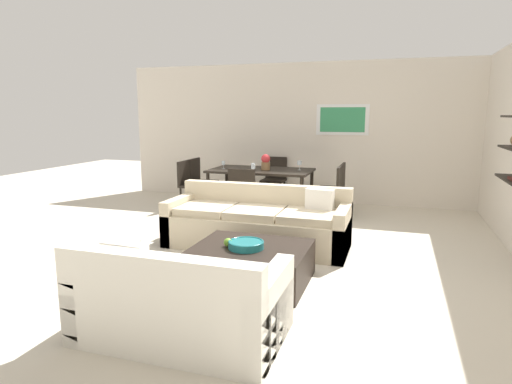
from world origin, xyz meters
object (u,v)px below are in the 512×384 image
apple_on_coffee_table (228,242)px  dining_chair_right_far (336,185)px  dining_chair_left_far (200,178)px  coffee_table (251,264)px  dining_chair_right_near (332,189)px  dining_chair_head (274,176)px  wine_glass_right_far (299,163)px  decorative_bowl (246,244)px  centerpiece_vase (266,162)px  dining_table (261,173)px  wine_glass_foot (253,166)px  dining_chair_left_near (189,181)px  wine_glass_head (268,161)px  sofa_beige (258,224)px  dining_chair_foot (244,192)px  wine_glass_left_near (223,163)px  loveseat_white (180,302)px

apple_on_coffee_table → dining_chair_right_far: 3.62m
apple_on_coffee_table → dining_chair_left_far: (-1.99, 3.57, 0.08)m
coffee_table → dining_chair_right_near: (0.40, 3.04, 0.31)m
dining_chair_head → wine_glass_right_far: (0.67, -0.78, 0.37)m
decorative_bowl → centerpiece_vase: bearing=103.3°
dining_table → wine_glass_foot: wine_glass_foot is taller
wine_glass_right_far → centerpiece_vase: 0.59m
dining_chair_right_far → dining_chair_head: bearing=152.3°
dining_chair_left_near → wine_glass_head: size_ratio=6.11×
sofa_beige → apple_on_coffee_table: (0.08, -1.29, 0.13)m
dining_chair_left_near → wine_glass_head: wine_glass_head is taller
wine_glass_foot → apple_on_coffee_table: bearing=-76.7°
dining_chair_foot → wine_glass_left_near: bearing=130.5°
dining_chair_left_near → wine_glass_foot: wine_glass_foot is taller
dining_chair_foot → wine_glass_head: 1.39m
dining_chair_head → wine_glass_left_near: wine_glass_left_near is taller
dining_chair_left_near → apple_on_coffee_table: bearing=-57.5°
dining_chair_foot → loveseat_white: bearing=-78.3°
apple_on_coffee_table → dining_chair_right_far: (0.62, 3.57, 0.08)m
dining_chair_left_far → wine_glass_right_far: bearing=-3.0°
dining_chair_foot → dining_chair_left_far: same height
coffee_table → dining_chair_left_near: size_ratio=1.33×
apple_on_coffee_table → centerpiece_vase: bearing=100.0°
dining_chair_left_near → dining_chair_right_far: (2.61, 0.45, 0.00)m
dining_chair_right_near → coffee_table: bearing=-97.4°
wine_glass_head → wine_glass_left_near: bearing=-139.7°
dining_chair_head → wine_glass_right_far: size_ratio=5.26×
loveseat_white → dining_chair_right_far: bearing=83.4°
dining_chair_right_near → centerpiece_vase: bearing=171.3°
apple_on_coffee_table → dining_chair_head: dining_chair_head is taller
coffee_table → dining_chair_head: dining_chair_head is taller
dining_chair_left_near → dining_chair_right_far: bearing=9.8°
wine_glass_foot → wine_glass_head: bearing=90.0°
decorative_bowl → wine_glass_head: size_ratio=2.54×
dining_chair_left_near → dining_chair_foot: (1.30, -0.68, 0.00)m
wine_glass_foot → wine_glass_right_far: bearing=40.3°
decorative_bowl → dining_chair_left_near: (-2.18, 3.11, 0.08)m
wine_glass_foot → wine_glass_right_far: (0.67, 0.57, 0.02)m
decorative_bowl → dining_table: (-0.88, 3.34, 0.26)m
dining_chair_left_near → dining_chair_head: same height
coffee_table → decorative_bowl: 0.25m
dining_chair_right_far → dining_chair_right_near: bearing=-90.0°
coffee_table → dining_chair_right_far: dining_chair_right_far is taller
dining_chair_left_near → dining_chair_left_far: 0.45m
loveseat_white → wine_glass_left_near: size_ratio=11.00×
dining_chair_left_far → sofa_beige: bearing=-50.1°
loveseat_white → dining_chair_left_far: 5.18m
dining_table → dining_chair_left_near: 1.33m
coffee_table → dining_chair_foot: 2.54m
dining_chair_left_far → dining_chair_right_far: bearing=0.0°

